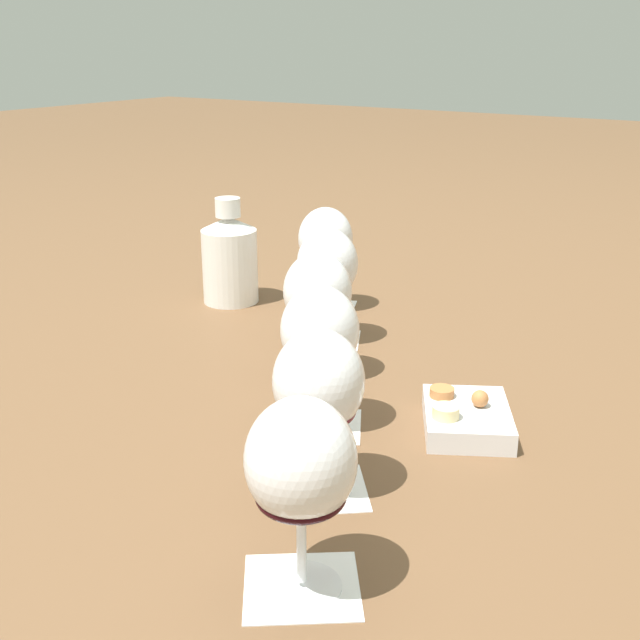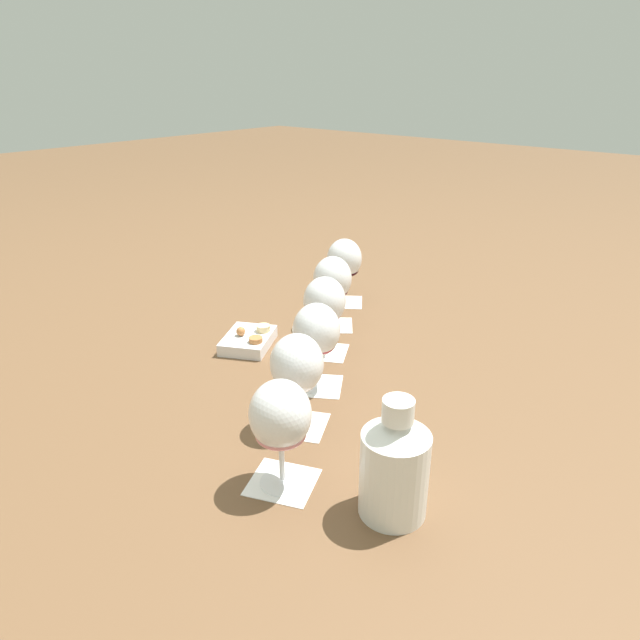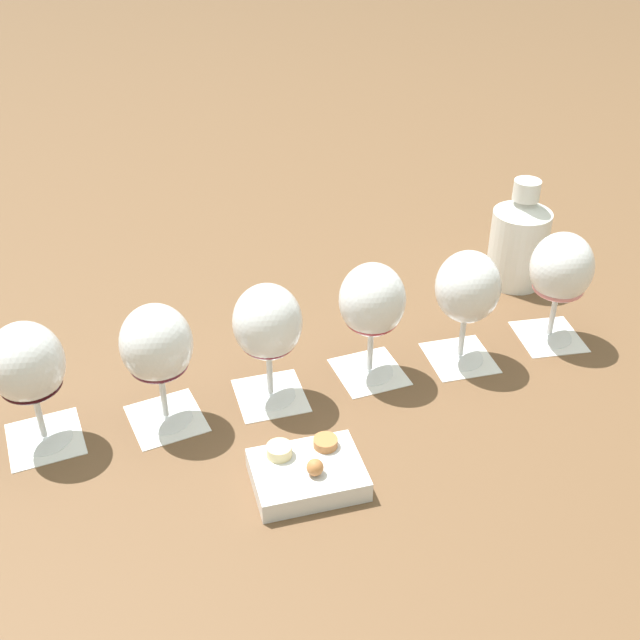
% 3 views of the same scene
% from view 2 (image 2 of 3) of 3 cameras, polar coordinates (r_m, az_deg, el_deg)
% --- Properties ---
extents(ground_plane, '(8.00, 8.00, 0.00)m').
position_cam_2_polar(ground_plane, '(1.22, -0.01, -4.83)').
color(ground_plane, brown).
extents(tasting_card_0, '(0.12, 0.13, 0.00)m').
position_cam_2_polar(tasting_card_0, '(0.91, -3.77, -15.84)').
color(tasting_card_0, white).
rests_on(tasting_card_0, ground_plane).
extents(tasting_card_1, '(0.13, 0.13, 0.00)m').
position_cam_2_polar(tasting_card_1, '(1.04, -2.22, -10.38)').
color(tasting_card_1, white).
rests_on(tasting_card_1, ground_plane).
extents(tasting_card_2, '(0.13, 0.13, 0.00)m').
position_cam_2_polar(tasting_card_2, '(1.15, -0.34, -6.56)').
color(tasting_card_2, white).
rests_on(tasting_card_2, ground_plane).
extents(tasting_card_3, '(0.13, 0.13, 0.00)m').
position_cam_2_polar(tasting_card_3, '(1.28, 0.44, -3.16)').
color(tasting_card_3, white).
rests_on(tasting_card_3, ground_plane).
extents(tasting_card_4, '(0.13, 0.14, 0.00)m').
position_cam_2_polar(tasting_card_4, '(1.41, 1.21, -0.50)').
color(tasting_card_4, white).
rests_on(tasting_card_4, ground_plane).
extents(tasting_card_5, '(0.13, 0.14, 0.00)m').
position_cam_2_polar(tasting_card_5, '(1.56, 2.37, 1.83)').
color(tasting_card_5, white).
rests_on(tasting_card_5, ground_plane).
extents(wine_glass_0, '(0.09, 0.09, 0.18)m').
position_cam_2_polar(wine_glass_0, '(0.85, -3.98, -9.81)').
color(wine_glass_0, white).
rests_on(wine_glass_0, tasting_card_0).
extents(wine_glass_1, '(0.09, 0.09, 0.18)m').
position_cam_2_polar(wine_glass_1, '(0.98, -2.32, -4.80)').
color(wine_glass_1, white).
rests_on(wine_glass_1, tasting_card_1).
extents(wine_glass_2, '(0.09, 0.09, 0.18)m').
position_cam_2_polar(wine_glass_2, '(1.10, -0.36, -1.38)').
color(wine_glass_2, white).
rests_on(wine_glass_2, tasting_card_2).
extents(wine_glass_3, '(0.09, 0.09, 0.18)m').
position_cam_2_polar(wine_glass_3, '(1.24, 0.45, 1.59)').
color(wine_glass_3, white).
rests_on(wine_glass_3, tasting_card_3).
extents(wine_glass_4, '(0.09, 0.09, 0.18)m').
position_cam_2_polar(wine_glass_4, '(1.37, 1.25, 3.88)').
color(wine_glass_4, white).
rests_on(wine_glass_4, tasting_card_4).
extents(wine_glass_5, '(0.09, 0.09, 0.18)m').
position_cam_2_polar(wine_glass_5, '(1.52, 2.45, 5.86)').
color(wine_glass_5, white).
rests_on(wine_glass_5, tasting_card_5).
extents(ceramic_vase, '(0.10, 0.10, 0.19)m').
position_cam_2_polar(ceramic_vase, '(0.82, 7.47, -14.20)').
color(ceramic_vase, white).
rests_on(ceramic_vase, ground_plane).
extents(snack_dish, '(0.17, 0.15, 0.05)m').
position_cam_2_polar(snack_dish, '(1.31, -7.14, -1.98)').
color(snack_dish, silver).
rests_on(snack_dish, ground_plane).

